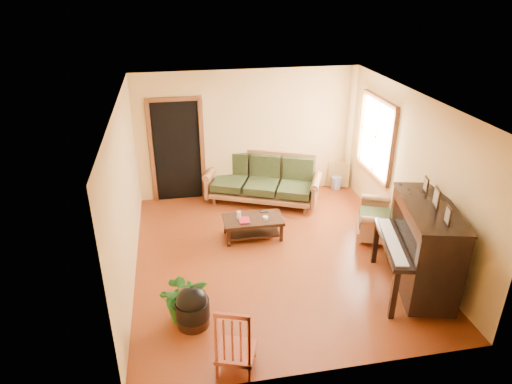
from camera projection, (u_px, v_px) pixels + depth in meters
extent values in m
plane|color=#5C210C|center=(274.00, 255.00, 7.59)|extent=(5.00, 5.00, 0.00)
cube|color=black|center=(177.00, 152.00, 9.10)|extent=(1.08, 0.16, 2.05)
cube|color=white|center=(376.00, 137.00, 8.46)|extent=(0.12, 1.36, 1.46)
cube|color=brown|center=(262.00, 180.00, 9.18)|extent=(2.43, 1.76, 0.96)
cube|color=black|center=(253.00, 228.00, 8.04)|extent=(1.04, 0.58, 0.38)
cube|color=brown|center=(381.00, 214.00, 7.94)|extent=(1.15, 1.17, 0.91)
cube|color=black|center=(423.00, 249.00, 6.49)|extent=(1.27, 1.74, 1.38)
cylinder|color=black|center=(193.00, 311.00, 6.00)|extent=(0.46, 0.46, 0.43)
cube|color=maroon|center=(236.00, 336.00, 5.23)|extent=(0.58, 0.60, 0.95)
cube|color=gold|center=(339.00, 174.00, 9.91)|extent=(0.46, 0.24, 0.60)
cylinder|color=#3657A4|center=(336.00, 183.00, 9.91)|extent=(0.26, 0.26, 0.27)
imported|color=#1C5919|center=(184.00, 297.00, 6.05)|extent=(0.69, 0.61, 0.71)
imported|color=maroon|center=(239.00, 221.00, 7.85)|extent=(0.20, 0.26, 0.02)
cylinder|color=white|center=(239.00, 215.00, 7.94)|extent=(0.08, 0.08, 0.13)
cylinder|color=silver|center=(265.00, 218.00, 7.90)|extent=(0.10, 0.10, 0.06)
cube|color=black|center=(264.00, 212.00, 8.15)|extent=(0.16, 0.05, 0.02)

